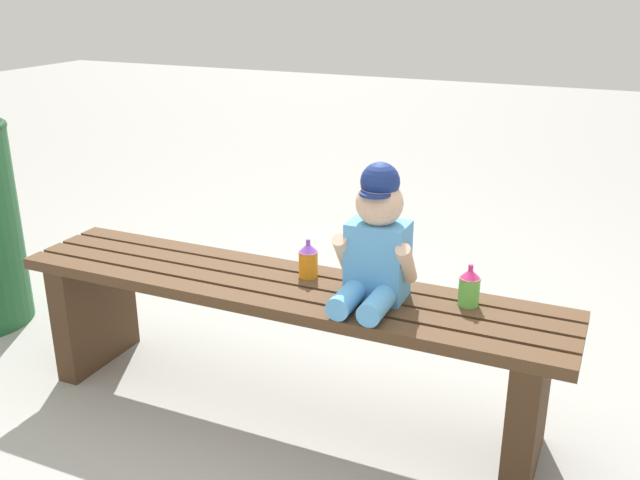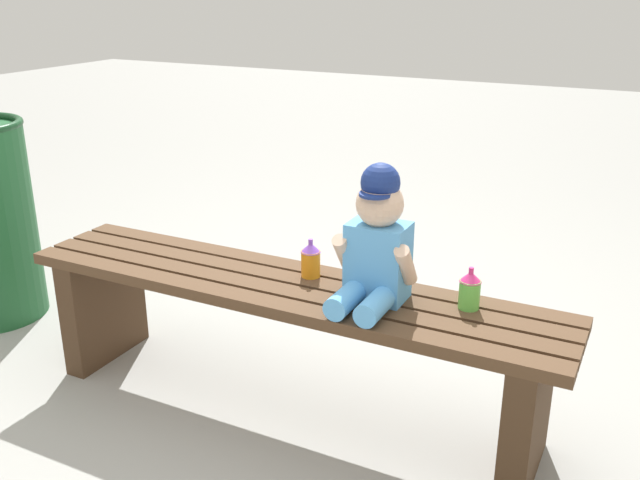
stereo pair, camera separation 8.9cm
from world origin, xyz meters
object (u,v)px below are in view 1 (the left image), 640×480
park_bench (283,324)px  sippy_cup_right (469,286)px  child_figure (376,242)px  sippy_cup_left (308,259)px

park_bench → sippy_cup_right: size_ratio=14.23×
child_figure → sippy_cup_right: size_ratio=3.26×
park_bench → child_figure: 0.43m
park_bench → sippy_cup_right: sippy_cup_right is taller
child_figure → park_bench: bearing=-178.5°
child_figure → sippy_cup_left: (-0.25, 0.07, -0.12)m
sippy_cup_left → sippy_cup_right: same height
park_bench → child_figure: child_figure is taller
park_bench → sippy_cup_left: sippy_cup_left is taller
child_figure → sippy_cup_right: 0.29m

